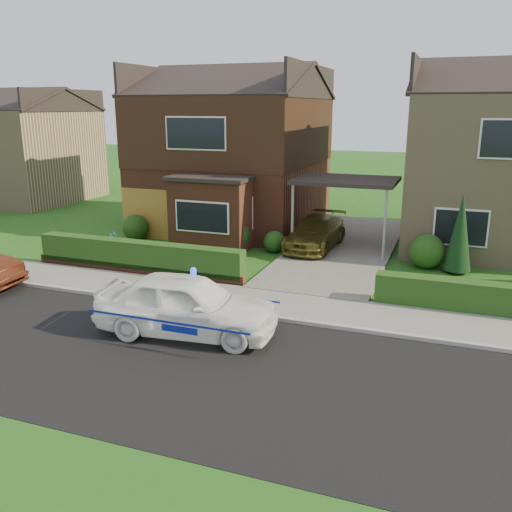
% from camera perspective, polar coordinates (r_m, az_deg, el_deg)
% --- Properties ---
extents(ground, '(120.00, 120.00, 0.00)m').
position_cam_1_polar(ground, '(11.62, -1.81, -12.29)').
color(ground, '#225216').
rests_on(ground, ground).
extents(road, '(60.00, 6.00, 0.02)m').
position_cam_1_polar(road, '(11.62, -1.81, -12.29)').
color(road, black).
rests_on(road, ground).
extents(kerb, '(60.00, 0.16, 0.12)m').
position_cam_1_polar(kerb, '(14.21, 2.82, -6.69)').
color(kerb, '#9E9993').
rests_on(kerb, ground).
extents(sidewalk, '(60.00, 2.00, 0.10)m').
position_cam_1_polar(sidewalk, '(15.15, 4.02, -5.31)').
color(sidewalk, slate).
rests_on(sidewalk, ground).
extents(driveway, '(3.80, 12.00, 0.12)m').
position_cam_1_polar(driveway, '(21.56, 9.18, 0.89)').
color(driveway, '#666059').
rests_on(driveway, ground).
extents(house_left, '(7.50, 9.53, 7.25)m').
position_cam_1_polar(house_left, '(25.39, -2.27, 11.83)').
color(house_left, brown).
rests_on(house_left, ground).
extents(house_right, '(7.50, 8.06, 7.25)m').
position_cam_1_polar(house_right, '(23.66, 25.17, 9.79)').
color(house_right, tan).
rests_on(house_right, ground).
extents(carport_link, '(3.80, 3.00, 2.77)m').
position_cam_1_polar(carport_link, '(21.02, 9.46, 7.72)').
color(carport_link, black).
rests_on(carport_link, ground).
extents(garage_door, '(2.20, 0.10, 2.10)m').
position_cam_1_polar(garage_door, '(23.36, -11.54, 4.39)').
color(garage_door, brown).
rests_on(garage_door, ground).
extents(dwarf_wall, '(7.70, 0.25, 0.36)m').
position_cam_1_polar(dwarf_wall, '(18.46, -12.43, -1.37)').
color(dwarf_wall, brown).
rests_on(dwarf_wall, ground).
extents(hedge_left, '(7.50, 0.55, 0.90)m').
position_cam_1_polar(hedge_left, '(18.64, -12.15, -1.78)').
color(hedge_left, '#1D3D13').
rests_on(hedge_left, ground).
extents(shrub_left_far, '(1.08, 1.08, 1.08)m').
position_cam_1_polar(shrub_left_far, '(23.22, -12.59, 2.97)').
color(shrub_left_far, '#1D3D13').
rests_on(shrub_left_far, ground).
extents(shrub_left_mid, '(1.32, 1.32, 1.32)m').
position_cam_1_polar(shrub_left_mid, '(20.95, -2.47, 2.34)').
color(shrub_left_mid, '#1D3D13').
rests_on(shrub_left_mid, ground).
extents(shrub_left_near, '(0.84, 0.84, 0.84)m').
position_cam_1_polar(shrub_left_near, '(20.74, 1.95, 1.53)').
color(shrub_left_near, '#1D3D13').
rests_on(shrub_left_near, ground).
extents(shrub_right_near, '(1.20, 1.20, 1.20)m').
position_cam_1_polar(shrub_right_near, '(19.54, 17.55, 0.47)').
color(shrub_right_near, '#1D3D13').
rests_on(shrub_right_near, ground).
extents(conifer_a, '(0.90, 0.90, 2.60)m').
position_cam_1_polar(conifer_a, '(19.17, 20.66, 2.07)').
color(conifer_a, black).
rests_on(conifer_a, ground).
extents(neighbour_left, '(6.50, 7.00, 5.20)m').
position_cam_1_polar(neighbour_left, '(35.07, -23.17, 9.64)').
color(neighbour_left, tan).
rests_on(neighbour_left, ground).
extents(police_car, '(4.09, 4.61, 1.68)m').
position_cam_1_polar(police_car, '(13.30, -7.31, -5.15)').
color(police_car, white).
rests_on(police_car, ground).
extents(driveway_car, '(1.84, 4.15, 1.19)m').
position_cam_1_polar(driveway_car, '(21.07, 6.28, 2.48)').
color(driveway_car, brown).
rests_on(driveway_car, driveway).
extents(potted_plant_a, '(0.37, 0.26, 0.67)m').
position_cam_1_polar(potted_plant_a, '(21.96, -14.85, 1.58)').
color(potted_plant_a, gray).
rests_on(potted_plant_a, ground).
extents(potted_plant_b, '(0.53, 0.50, 0.76)m').
position_cam_1_polar(potted_plant_b, '(19.36, -10.49, 0.14)').
color(potted_plant_b, gray).
rests_on(potted_plant_b, ground).
extents(potted_plant_c, '(0.46, 0.46, 0.71)m').
position_cam_1_polar(potted_plant_c, '(21.63, -7.84, 1.80)').
color(potted_plant_c, gray).
rests_on(potted_plant_c, ground).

